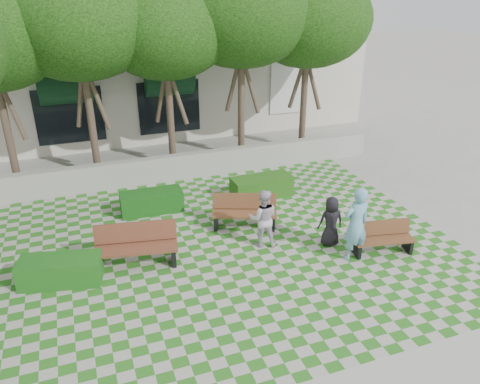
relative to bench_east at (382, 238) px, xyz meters
name	(u,v)px	position (x,y,z in m)	size (l,w,h in m)	color
ground	(242,270)	(-3.74, 0.47, -0.40)	(90.00, 90.00, 0.00)	gray
lawn	(229,250)	(-3.74, 1.47, -0.40)	(12.00, 12.00, 0.00)	#2B721E
retaining_wall	(181,166)	(-3.74, 6.67, 0.05)	(15.00, 0.36, 0.90)	#9E9B93
bench_east	(382,238)	(0.00, 0.00, 0.00)	(1.67, 0.82, 0.84)	brown
bench_mid	(244,212)	(-2.90, 2.53, 0.06)	(1.93, 1.23, 0.96)	brown
bench_west	(136,246)	(-6.12, 1.64, 0.11)	(2.12, 1.03, 1.07)	brown
hedge_midright	(262,187)	(-1.64, 4.25, -0.06)	(1.98, 0.79, 0.69)	#205015
hedge_midleft	(152,202)	(-5.23, 4.43, -0.08)	(1.87, 0.75, 0.65)	#134813
hedge_west	(61,271)	(-7.93, 1.47, -0.08)	(1.86, 0.74, 0.65)	#175015
person_blue	(356,224)	(-0.88, -0.01, 0.59)	(0.72, 0.47, 1.98)	#6CAAC6
person_dark	(331,221)	(-1.08, 0.83, 0.29)	(0.67, 0.44, 1.38)	black
person_white	(263,218)	(-2.79, 1.41, 0.40)	(0.78, 0.61, 1.61)	silver
tree_row	(114,30)	(-5.60, 6.42, 4.78)	(17.70, 13.40, 7.41)	#47382B
building	(159,69)	(-2.81, 14.55, 2.11)	(18.00, 8.92, 5.15)	beige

